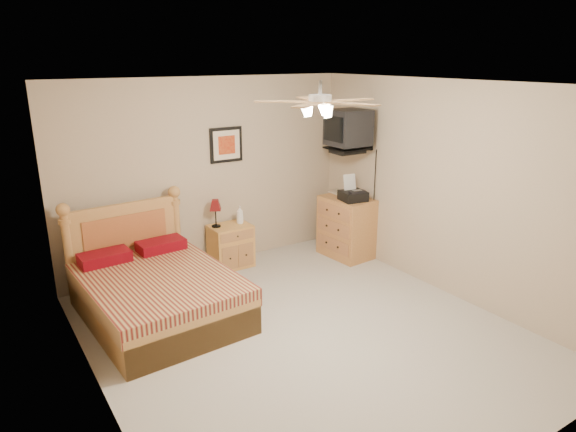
# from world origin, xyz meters

# --- Properties ---
(floor) EXTENTS (4.50, 4.50, 0.00)m
(floor) POSITION_xyz_m (0.00, 0.00, 0.00)
(floor) COLOR #ACA69B
(floor) RESTS_ON ground
(ceiling) EXTENTS (4.00, 4.50, 0.04)m
(ceiling) POSITION_xyz_m (0.00, 0.00, 2.50)
(ceiling) COLOR white
(ceiling) RESTS_ON ground
(wall_back) EXTENTS (4.00, 0.04, 2.50)m
(wall_back) POSITION_xyz_m (0.00, 2.25, 1.25)
(wall_back) COLOR tan
(wall_back) RESTS_ON ground
(wall_front) EXTENTS (4.00, 0.04, 2.50)m
(wall_front) POSITION_xyz_m (0.00, -2.25, 1.25)
(wall_front) COLOR tan
(wall_front) RESTS_ON ground
(wall_left) EXTENTS (0.04, 4.50, 2.50)m
(wall_left) POSITION_xyz_m (-2.00, 0.00, 1.25)
(wall_left) COLOR tan
(wall_left) RESTS_ON ground
(wall_right) EXTENTS (0.04, 4.50, 2.50)m
(wall_right) POSITION_xyz_m (2.00, 0.00, 1.25)
(wall_right) COLOR tan
(wall_right) RESTS_ON ground
(bed) EXTENTS (1.52, 1.94, 1.20)m
(bed) POSITION_xyz_m (-1.14, 1.12, 0.60)
(bed) COLOR #C17E45
(bed) RESTS_ON ground
(nightstand) EXTENTS (0.54, 0.40, 0.58)m
(nightstand) POSITION_xyz_m (0.18, 2.00, 0.29)
(nightstand) COLOR #C08C3B
(nightstand) RESTS_ON ground
(table_lamp) EXTENTS (0.25, 0.25, 0.37)m
(table_lamp) POSITION_xyz_m (-0.00, 2.06, 0.77)
(table_lamp) COLOR #5E0D0E
(table_lamp) RESTS_ON nightstand
(lotion_bottle) EXTENTS (0.10, 0.10, 0.25)m
(lotion_bottle) POSITION_xyz_m (0.33, 2.01, 0.70)
(lotion_bottle) COLOR white
(lotion_bottle) RESTS_ON nightstand
(framed_picture) EXTENTS (0.46, 0.04, 0.46)m
(framed_picture) POSITION_xyz_m (0.27, 2.23, 1.62)
(framed_picture) COLOR black
(framed_picture) RESTS_ON wall_back
(dresser) EXTENTS (0.56, 0.76, 0.85)m
(dresser) POSITION_xyz_m (1.73, 1.46, 0.43)
(dresser) COLOR #A56434
(dresser) RESTS_ON ground
(fax_machine) EXTENTS (0.37, 0.39, 0.34)m
(fax_machine) POSITION_xyz_m (1.71, 1.32, 1.03)
(fax_machine) COLOR black
(fax_machine) RESTS_ON dresser
(magazine_lower) EXTENTS (0.20, 0.27, 0.02)m
(magazine_lower) POSITION_xyz_m (1.67, 1.71, 0.87)
(magazine_lower) COLOR beige
(magazine_lower) RESTS_ON dresser
(magazine_upper) EXTENTS (0.22, 0.28, 0.02)m
(magazine_upper) POSITION_xyz_m (1.68, 1.71, 0.89)
(magazine_upper) COLOR gray
(magazine_upper) RESTS_ON magazine_lower
(wall_tv) EXTENTS (0.56, 0.46, 0.58)m
(wall_tv) POSITION_xyz_m (1.75, 1.34, 1.81)
(wall_tv) COLOR black
(wall_tv) RESTS_ON wall_right
(ceiling_fan) EXTENTS (1.14, 1.14, 0.28)m
(ceiling_fan) POSITION_xyz_m (0.00, -0.20, 2.36)
(ceiling_fan) COLOR silver
(ceiling_fan) RESTS_ON ceiling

